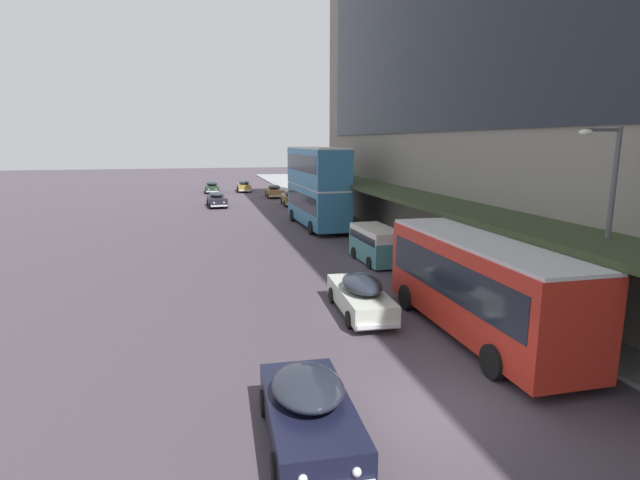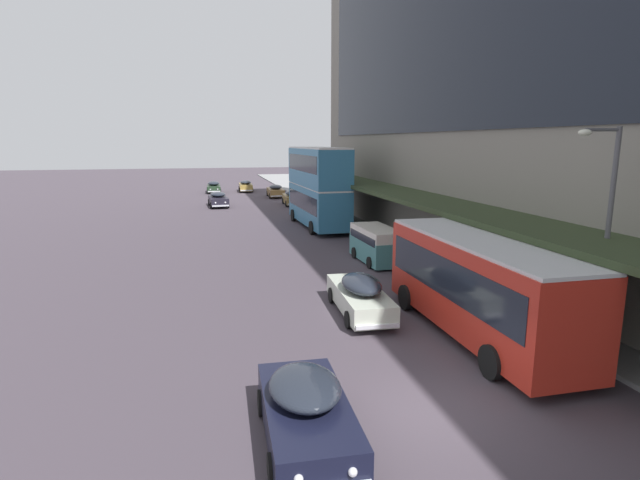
{
  "view_description": "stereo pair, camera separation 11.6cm",
  "coord_description": "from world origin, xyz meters",
  "px_view_note": "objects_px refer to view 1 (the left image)",
  "views": [
    {
      "loc": [
        -5.37,
        -10.36,
        6.64
      ],
      "look_at": [
        0.26,
        12.56,
        1.96
      ],
      "focal_mm": 28.0,
      "sensor_mm": 36.0,
      "label": 1
    },
    {
      "loc": [
        -5.25,
        -10.39,
        6.64
      ],
      "look_at": [
        0.26,
        12.56,
        1.96
      ],
      "focal_mm": 28.0,
      "sensor_mm": 36.0,
      "label": 2
    }
  ],
  "objects_px": {
    "sedan_lead_near": "(361,295)",
    "sedan_second_near": "(217,199)",
    "sedan_lead_mid": "(244,186)",
    "transit_bus_kerbside_rear": "(317,185)",
    "sedan_oncoming_front": "(309,409)",
    "vw_van": "(376,242)",
    "sedan_trailing_mid": "(274,191)",
    "sedan_second_mid": "(212,187)",
    "street_lamp": "(605,222)",
    "transit_bus_kerbside_front": "(479,281)",
    "pedestrian_at_kerb": "(469,262)",
    "sedan_far_back": "(291,198)"
  },
  "relations": [
    {
      "from": "sedan_oncoming_front",
      "to": "sedan_trailing_mid",
      "type": "distance_m",
      "value": 50.34
    },
    {
      "from": "transit_bus_kerbside_front",
      "to": "street_lamp",
      "type": "xyz_separation_m",
      "value": [
        3.01,
        -1.91,
        2.22
      ]
    },
    {
      "from": "pedestrian_at_kerb",
      "to": "sedan_second_mid",
      "type": "bearing_deg",
      "value": 102.08
    },
    {
      "from": "transit_bus_kerbside_rear",
      "to": "pedestrian_at_kerb",
      "type": "height_order",
      "value": "transit_bus_kerbside_rear"
    },
    {
      "from": "street_lamp",
      "to": "sedan_lead_near",
      "type": "bearing_deg",
      "value": 140.86
    },
    {
      "from": "pedestrian_at_kerb",
      "to": "vw_van",
      "type": "bearing_deg",
      "value": 112.93
    },
    {
      "from": "sedan_second_mid",
      "to": "vw_van",
      "type": "xyz_separation_m",
      "value": [
        7.66,
        -41.44,
        0.36
      ]
    },
    {
      "from": "sedan_oncoming_front",
      "to": "vw_van",
      "type": "xyz_separation_m",
      "value": [
        7.32,
        15.75,
        0.35
      ]
    },
    {
      "from": "transit_bus_kerbside_rear",
      "to": "sedan_trailing_mid",
      "type": "height_order",
      "value": "transit_bus_kerbside_rear"
    },
    {
      "from": "sedan_second_near",
      "to": "transit_bus_kerbside_front",
      "type": "bearing_deg",
      "value": -79.07
    },
    {
      "from": "sedan_far_back",
      "to": "sedan_oncoming_front",
      "type": "bearing_deg",
      "value": -99.98
    },
    {
      "from": "transit_bus_kerbside_rear",
      "to": "sedan_second_near",
      "type": "bearing_deg",
      "value": 116.11
    },
    {
      "from": "transit_bus_kerbside_rear",
      "to": "sedan_oncoming_front",
      "type": "distance_m",
      "value": 28.72
    },
    {
      "from": "sedan_lead_near",
      "to": "transit_bus_kerbside_front",
      "type": "bearing_deg",
      "value": -44.52
    },
    {
      "from": "transit_bus_kerbside_rear",
      "to": "pedestrian_at_kerb",
      "type": "xyz_separation_m",
      "value": [
        2.93,
        -17.78,
        -2.16
      ]
    },
    {
      "from": "sedan_lead_near",
      "to": "sedan_oncoming_front",
      "type": "relative_size",
      "value": 1.14
    },
    {
      "from": "transit_bus_kerbside_rear",
      "to": "sedan_far_back",
      "type": "bearing_deg",
      "value": 87.82
    },
    {
      "from": "pedestrian_at_kerb",
      "to": "sedan_lead_near",
      "type": "bearing_deg",
      "value": -159.32
    },
    {
      "from": "sedan_lead_near",
      "to": "sedan_oncoming_front",
      "type": "xyz_separation_m",
      "value": [
        -3.78,
        -7.74,
        -0.03
      ]
    },
    {
      "from": "sedan_oncoming_front",
      "to": "pedestrian_at_kerb",
      "type": "relative_size",
      "value": 2.41
    },
    {
      "from": "transit_bus_kerbside_front",
      "to": "sedan_trailing_mid",
      "type": "xyz_separation_m",
      "value": [
        -0.2,
        45.28,
        -1.21
      ]
    },
    {
      "from": "sedan_lead_near",
      "to": "sedan_trailing_mid",
      "type": "distance_m",
      "value": 42.25
    },
    {
      "from": "transit_bus_kerbside_rear",
      "to": "sedan_oncoming_front",
      "type": "relative_size",
      "value": 2.24
    },
    {
      "from": "sedan_trailing_mid",
      "to": "pedestrian_at_kerb",
      "type": "distance_m",
      "value": 40.0
    },
    {
      "from": "sedan_second_mid",
      "to": "street_lamp",
      "type": "relative_size",
      "value": 0.68
    },
    {
      "from": "sedan_oncoming_front",
      "to": "sedan_far_back",
      "type": "height_order",
      "value": "sedan_far_back"
    },
    {
      "from": "sedan_lead_near",
      "to": "sedan_second_near",
      "type": "height_order",
      "value": "sedan_lead_near"
    },
    {
      "from": "sedan_second_mid",
      "to": "pedestrian_at_kerb",
      "type": "bearing_deg",
      "value": -77.92
    },
    {
      "from": "transit_bus_kerbside_rear",
      "to": "sedan_oncoming_front",
      "type": "xyz_separation_m",
      "value": [
        -6.82,
        -27.78,
        -2.59
      ]
    },
    {
      "from": "transit_bus_kerbside_rear",
      "to": "vw_van",
      "type": "relative_size",
      "value": 2.19
    },
    {
      "from": "sedan_lead_near",
      "to": "pedestrian_at_kerb",
      "type": "height_order",
      "value": "pedestrian_at_kerb"
    },
    {
      "from": "sedan_second_near",
      "to": "pedestrian_at_kerb",
      "type": "height_order",
      "value": "pedestrian_at_kerb"
    },
    {
      "from": "sedan_lead_near",
      "to": "sedan_lead_mid",
      "type": "bearing_deg",
      "value": 89.9
    },
    {
      "from": "sedan_second_mid",
      "to": "pedestrian_at_kerb",
      "type": "relative_size",
      "value": 2.52
    },
    {
      "from": "pedestrian_at_kerb",
      "to": "transit_bus_kerbside_front",
      "type": "bearing_deg",
      "value": -117.35
    },
    {
      "from": "sedan_second_near",
      "to": "sedan_lead_mid",
      "type": "distance_m",
      "value": 15.73
    },
    {
      "from": "sedan_lead_near",
      "to": "vw_van",
      "type": "xyz_separation_m",
      "value": [
        3.54,
        8.01,
        0.32
      ]
    },
    {
      "from": "sedan_lead_near",
      "to": "street_lamp",
      "type": "distance_m",
      "value": 8.69
    },
    {
      "from": "sedan_second_mid",
      "to": "street_lamp",
      "type": "bearing_deg",
      "value": -79.27
    },
    {
      "from": "sedan_second_near",
      "to": "vw_van",
      "type": "relative_size",
      "value": 1.04
    },
    {
      "from": "sedan_second_mid",
      "to": "sedan_lead_mid",
      "type": "distance_m",
      "value": 4.22
    },
    {
      "from": "sedan_lead_near",
      "to": "sedan_oncoming_front",
      "type": "height_order",
      "value": "sedan_lead_near"
    },
    {
      "from": "transit_bus_kerbside_rear",
      "to": "sedan_trailing_mid",
      "type": "xyz_separation_m",
      "value": [
        -0.06,
        22.11,
        -2.58
      ]
    },
    {
      "from": "sedan_far_back",
      "to": "pedestrian_at_kerb",
      "type": "relative_size",
      "value": 2.51
    },
    {
      "from": "sedan_trailing_mid",
      "to": "street_lamp",
      "type": "height_order",
      "value": "street_lamp"
    },
    {
      "from": "sedan_second_near",
      "to": "vw_van",
      "type": "distance_m",
      "value": 27.69
    },
    {
      "from": "sedan_lead_near",
      "to": "sedan_trailing_mid",
      "type": "xyz_separation_m",
      "value": [
        2.98,
        42.14,
        -0.02
      ]
    },
    {
      "from": "sedan_trailing_mid",
      "to": "sedan_lead_mid",
      "type": "relative_size",
      "value": 1.0
    },
    {
      "from": "sedan_trailing_mid",
      "to": "sedan_second_mid",
      "type": "bearing_deg",
      "value": 134.22
    },
    {
      "from": "sedan_far_back",
      "to": "vw_van",
      "type": "xyz_separation_m",
      "value": [
        -0.04,
        -26.08,
        0.32
      ]
    }
  ]
}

